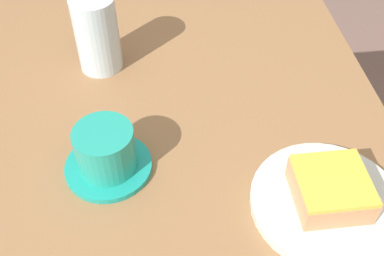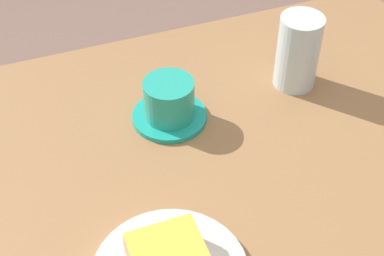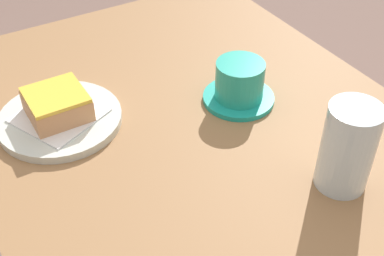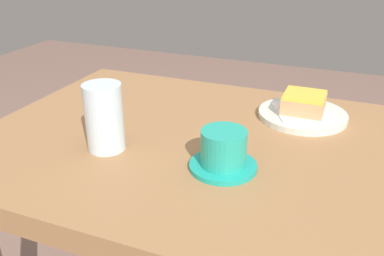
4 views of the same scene
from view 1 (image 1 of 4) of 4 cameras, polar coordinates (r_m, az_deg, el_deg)
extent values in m
cube|color=#9A6D45|center=(0.74, -2.19, -2.08)|extent=(0.97, 0.68, 0.05)
cylinder|color=#947851|center=(1.29, -14.92, -0.22)|extent=(0.06, 0.06, 0.66)
cylinder|color=#947851|center=(1.30, 7.96, 1.72)|extent=(0.06, 0.06, 0.66)
cylinder|color=silver|center=(0.66, 15.68, -8.57)|extent=(0.20, 0.20, 0.01)
cube|color=white|center=(0.65, 15.83, -8.14)|extent=(0.16, 0.16, 0.00)
cube|color=tan|center=(0.63, 16.17, -7.12)|extent=(0.09, 0.09, 0.04)
cube|color=yellow|center=(0.62, 16.56, -5.96)|extent=(0.09, 0.09, 0.01)
cylinder|color=tan|center=(0.62, 16.58, -5.90)|extent=(0.02, 0.02, 0.00)
cylinder|color=silver|center=(0.82, -11.27, 10.96)|extent=(0.07, 0.07, 0.13)
cylinder|color=teal|center=(0.68, -9.90, -4.54)|extent=(0.12, 0.12, 0.01)
cylinder|color=teal|center=(0.65, -10.30, -2.48)|extent=(0.08, 0.08, 0.06)
cylinder|color=black|center=(0.63, -10.64, -0.78)|extent=(0.07, 0.07, 0.00)
camera|label=2|loc=(0.65, 77.65, 26.21)|focal=53.86mm
camera|label=3|loc=(1.07, 18.74, 44.82)|focal=48.43mm
camera|label=4|loc=(0.74, -73.13, 1.39)|focal=39.03mm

